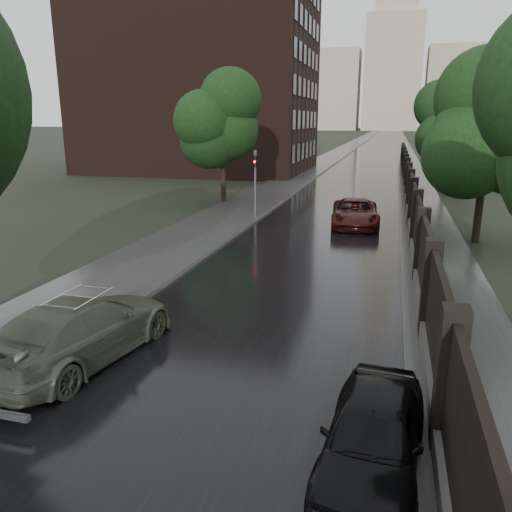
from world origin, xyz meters
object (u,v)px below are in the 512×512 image
object	(u,v)px
tree_right_b	(488,137)
traffic_light	(255,178)
tree_right_c	(449,130)
volga_sedan	(81,329)
tree_left_far	(222,127)
car_right_near	(373,434)
car_right_far	(355,213)

from	to	relation	value
tree_right_b	traffic_light	world-z (taller)	tree_right_b
tree_right_c	volga_sedan	world-z (taller)	tree_right_c
tree_left_far	volga_sedan	size ratio (longest dim) A/B	1.35
tree_left_far	tree_right_c	bearing A→B (deg)	32.83
car_right_near	traffic_light	bearing A→B (deg)	114.95
tree_left_far	traffic_light	size ratio (longest dim) A/B	1.85
tree_left_far	tree_right_c	distance (m)	18.45
volga_sedan	tree_right_b	bearing A→B (deg)	-117.58
traffic_light	car_right_near	size ratio (longest dim) A/B	1.01
tree_left_far	volga_sedan	world-z (taller)	tree_left_far
tree_right_c	car_right_near	bearing A→B (deg)	-96.52
tree_left_far	car_right_far	world-z (taller)	tree_left_far
car_right_near	car_right_far	distance (m)	20.19
tree_left_far	volga_sedan	bearing A→B (deg)	-79.45
tree_right_b	tree_left_far	bearing A→B (deg)	152.70
tree_right_b	car_right_near	bearing A→B (deg)	-102.92
tree_right_b	volga_sedan	world-z (taller)	tree_right_b
tree_right_c	traffic_light	size ratio (longest dim) A/B	1.75
tree_right_c	volga_sedan	bearing A→B (deg)	-108.26
tree_right_b	car_right_near	world-z (taller)	tree_right_b
tree_left_far	traffic_light	bearing A→B (deg)	-53.53
volga_sedan	car_right_near	bearing A→B (deg)	170.02
car_right_far	tree_left_far	bearing A→B (deg)	143.99
tree_right_c	traffic_light	world-z (taller)	tree_right_c
tree_right_b	car_right_near	xyz separation A→B (m)	(-4.10, -17.88, -4.28)
tree_left_far	car_right_near	xyz separation A→B (m)	(11.40, -25.88, -4.57)
tree_right_c	car_right_near	xyz separation A→B (m)	(-4.10, -35.88, -4.28)
tree_left_far	car_right_far	size ratio (longest dim) A/B	1.37
tree_right_b	tree_right_c	bearing A→B (deg)	90.00
volga_sedan	car_right_near	xyz separation A→B (m)	(7.00, -2.24, -0.12)
tree_right_b	tree_right_c	size ratio (longest dim) A/B	1.00
volga_sedan	traffic_light	bearing A→B (deg)	-80.05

